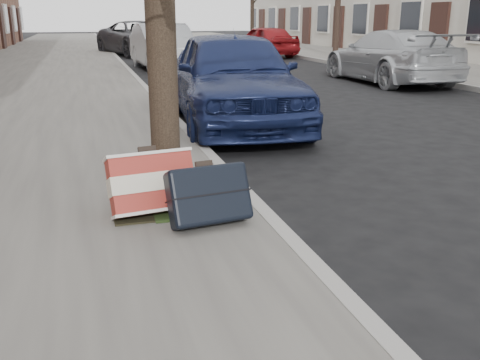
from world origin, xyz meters
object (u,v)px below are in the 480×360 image
object	(u,v)px
suitcase_red	(152,184)
car_near_front	(233,78)
suitcase_navy	(208,195)
car_near_mid	(164,47)

from	to	relation	value
suitcase_red	car_near_front	bearing A→B (deg)	57.66
suitcase_red	suitcase_navy	distance (m)	0.50
car_near_mid	car_near_front	bearing A→B (deg)	-95.61
car_near_front	car_near_mid	bearing A→B (deg)	92.94
suitcase_navy	car_near_mid	xyz separation A→B (m)	(1.67, 13.48, 0.35)
suitcase_navy	car_near_mid	distance (m)	13.59
suitcase_navy	car_near_mid	bearing A→B (deg)	75.16
suitcase_navy	car_near_front	world-z (taller)	car_near_front
car_near_front	car_near_mid	xyz separation A→B (m)	(0.31, 9.23, -0.02)
car_near_front	car_near_mid	distance (m)	9.24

